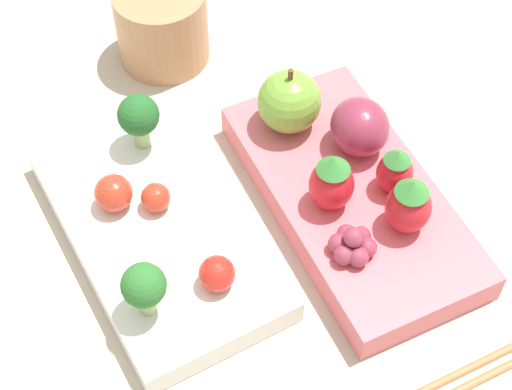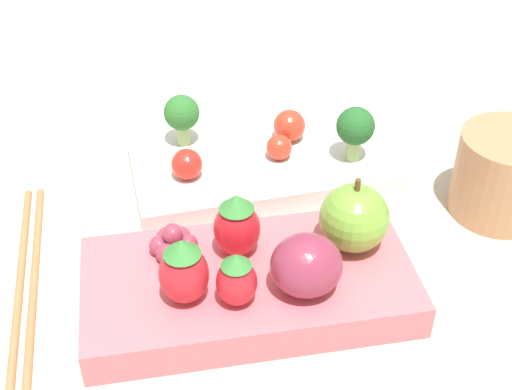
% 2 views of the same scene
% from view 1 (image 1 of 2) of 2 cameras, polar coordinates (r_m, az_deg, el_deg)
% --- Properties ---
extents(ground_plane, '(4.00, 4.00, 0.00)m').
position_cam_1_polar(ground_plane, '(0.64, 0.11, -1.93)').
color(ground_plane, '#BCB29E').
extents(bento_box_savoury, '(0.23, 0.15, 0.02)m').
position_cam_1_polar(bento_box_savoury, '(0.63, -6.57, -2.44)').
color(bento_box_savoury, white).
rests_on(bento_box_savoury, ground_plane).
extents(bento_box_fruit, '(0.24, 0.13, 0.03)m').
position_cam_1_polar(bento_box_fruit, '(0.64, 6.41, -0.23)').
color(bento_box_fruit, '#DB6670').
rests_on(bento_box_fruit, ground_plane).
extents(broccoli_floret_0, '(0.03, 0.03, 0.05)m').
position_cam_1_polar(broccoli_floret_0, '(0.56, -7.48, -6.08)').
color(broccoli_floret_0, '#93B770').
rests_on(broccoli_floret_0, bento_box_savoury).
extents(broccoli_floret_1, '(0.03, 0.03, 0.05)m').
position_cam_1_polar(broccoli_floret_1, '(0.64, -7.83, 5.19)').
color(broccoli_floret_1, '#93B770').
rests_on(broccoli_floret_1, bento_box_savoury).
extents(cherry_tomato_0, '(0.03, 0.03, 0.03)m').
position_cam_1_polar(cherry_tomato_0, '(0.58, -2.62, -5.26)').
color(cherry_tomato_0, red).
rests_on(cherry_tomato_0, bento_box_savoury).
extents(cherry_tomato_1, '(0.03, 0.03, 0.03)m').
position_cam_1_polar(cherry_tomato_1, '(0.62, -9.48, 0.13)').
color(cherry_tomato_1, red).
rests_on(cherry_tomato_1, bento_box_savoury).
extents(cherry_tomato_2, '(0.02, 0.02, 0.02)m').
position_cam_1_polar(cherry_tomato_2, '(0.62, -6.71, -0.17)').
color(cherry_tomato_2, red).
rests_on(cherry_tomato_2, bento_box_savoury).
extents(apple, '(0.05, 0.05, 0.06)m').
position_cam_1_polar(apple, '(0.65, 2.24, 6.25)').
color(apple, '#70A838').
rests_on(apple, bento_box_fruit).
extents(strawberry_0, '(0.03, 0.03, 0.05)m').
position_cam_1_polar(strawberry_0, '(0.60, 10.15, -0.66)').
color(strawberry_0, red).
rests_on(strawberry_0, bento_box_fruit).
extents(strawberry_1, '(0.03, 0.03, 0.05)m').
position_cam_1_polar(strawberry_1, '(0.60, 5.07, 0.86)').
color(strawberry_1, red).
rests_on(strawberry_1, bento_box_fruit).
extents(strawberry_2, '(0.03, 0.03, 0.04)m').
position_cam_1_polar(strawberry_2, '(0.62, 9.25, 1.60)').
color(strawberry_2, red).
rests_on(strawberry_2, bento_box_fruit).
extents(plum, '(0.05, 0.04, 0.04)m').
position_cam_1_polar(plum, '(0.64, 6.94, 4.54)').
color(plum, '#892D47').
rests_on(plum, bento_box_fruit).
extents(grape_cluster, '(0.03, 0.03, 0.02)m').
position_cam_1_polar(grape_cluster, '(0.59, 6.46, -3.30)').
color(grape_cluster, '#93384C').
rests_on(grape_cluster, bento_box_fruit).
extents(drinking_cup, '(0.08, 0.08, 0.07)m').
position_cam_1_polar(drinking_cup, '(0.74, -6.29, 11.22)').
color(drinking_cup, tan).
rests_on(drinking_cup, ground_plane).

